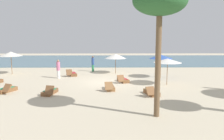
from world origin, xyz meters
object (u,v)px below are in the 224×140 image
umbrella_2 (11,54)px  palm_0 (160,3)px  umbrella_1 (161,57)px  lounger_5 (110,87)px  person_1 (58,69)px  lounger_3 (151,92)px  lounger_0 (7,90)px  umbrella_3 (116,56)px  person_0 (93,64)px  lounger_1 (50,92)px  umbrella_0 (168,61)px  lounger_2 (123,80)px  lounger_4 (72,74)px

umbrella_2 → palm_0: (12.47, -12.70, 3.46)m
umbrella_1 → lounger_5: bearing=-134.7°
person_1 → lounger_5: bearing=-44.1°
lounger_3 → lounger_0: bearing=175.3°
umbrella_3 → person_0: bearing=152.4°
lounger_0 → palm_0: palm_0 is taller
lounger_1 → lounger_5: 4.36m
umbrella_0 → lounger_2: umbrella_0 is taller
lounger_3 → lounger_2: bearing=111.4°
person_0 → lounger_4: bearing=-124.9°
lounger_0 → palm_0: size_ratio=0.28×
lounger_1 → person_1: person_1 is taller
umbrella_2 → lounger_4: bearing=-7.8°
lounger_3 → person_0: 11.32m
lounger_5 → umbrella_0: bearing=19.8°
lounger_4 → person_1: (-1.08, -1.37, 0.71)m
umbrella_2 → person_1: bearing=-23.0°
lounger_0 → palm_0: bearing=-27.6°
umbrella_0 → lounger_0: size_ratio=1.28×
umbrella_2 → lounger_2: 12.10m
umbrella_2 → palm_0: 18.13m
lounger_2 → person_0: person_0 is taller
lounger_3 → lounger_4: size_ratio=1.01×
lounger_0 → umbrella_1: bearing=24.5°
umbrella_1 → umbrella_2: (-14.93, 2.03, 0.10)m
umbrella_0 → lounger_5: bearing=-160.2°
lounger_1 → lounger_4: (0.41, 7.37, -0.00)m
lounger_5 → person_1: (-4.82, 4.67, 0.72)m
umbrella_2 → lounger_0: size_ratio=1.32×
lounger_3 → person_0: (-4.73, 10.26, 0.70)m
umbrella_0 → lounger_3: size_ratio=1.26×
lounger_0 → lounger_3: (10.26, -0.85, -0.00)m
umbrella_1 → umbrella_2: 15.06m
umbrella_0 → lounger_4: bearing=152.6°
umbrella_0 → umbrella_1: size_ratio=1.03×
lounger_4 → person_1: size_ratio=1.01×
palm_0 → lounger_4: bearing=117.3°
umbrella_1 → lounger_2: bearing=-151.2°
umbrella_1 → lounger_4: bearing=172.3°
umbrella_0 → lounger_2: (-3.54, 1.17, -1.82)m
umbrella_1 → lounger_5: umbrella_1 is taller
lounger_5 → person_0: bearing=102.1°
umbrella_1 → person_0: 7.81m
umbrella_2 → lounger_0: (2.70, -7.59, -1.94)m
lounger_0 → person_1: 5.98m
umbrella_0 → lounger_5: size_ratio=1.30×
lounger_2 → lounger_3: size_ratio=1.00×
lounger_3 → lounger_5: (-2.86, 1.53, -0.01)m
lounger_4 → person_0: 3.35m
lounger_1 → lounger_5: bearing=17.7°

